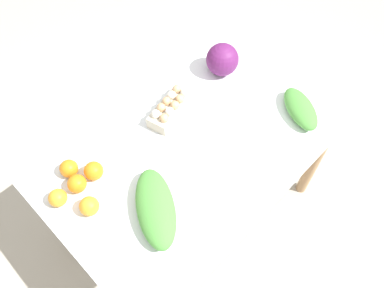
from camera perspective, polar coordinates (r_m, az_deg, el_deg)
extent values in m
plane|color=#B2A899|center=(2.32, 0.00, -10.49)|extent=(8.00, 8.00, 0.00)
cube|color=silver|center=(1.69, 0.00, -0.67)|extent=(1.33, 0.87, 0.03)
cylinder|color=tan|center=(2.41, 3.79, 8.27)|extent=(0.06, 0.06, 0.70)
cylinder|color=tan|center=(2.05, -20.00, -10.26)|extent=(0.06, 0.06, 0.70)
cylinder|color=tan|center=(2.20, 18.30, -2.22)|extent=(0.06, 0.06, 0.70)
sphere|color=#601E5B|center=(1.93, 4.65, 12.71)|extent=(0.17, 0.17, 0.17)
cube|color=beige|center=(1.77, -3.21, 5.35)|extent=(0.28, 0.16, 0.06)
sphere|color=tan|center=(1.80, -2.34, 8.36)|extent=(0.04, 0.04, 0.04)
sphere|color=white|center=(1.77, -3.11, 7.45)|extent=(0.04, 0.04, 0.04)
sphere|color=tan|center=(1.75, -3.90, 6.52)|extent=(0.04, 0.04, 0.04)
sphere|color=tan|center=(1.73, -4.71, 5.55)|extent=(0.04, 0.04, 0.04)
sphere|color=white|center=(1.71, -5.54, 4.57)|extent=(0.04, 0.04, 0.04)
sphere|color=white|center=(1.78, -1.09, 7.81)|extent=(0.04, 0.04, 0.04)
sphere|color=tan|center=(1.76, -1.85, 6.89)|extent=(0.04, 0.04, 0.04)
sphere|color=tan|center=(1.73, -2.64, 5.94)|extent=(0.04, 0.04, 0.04)
sphere|color=white|center=(1.71, -3.44, 4.96)|extent=(0.04, 0.04, 0.04)
sphere|color=tan|center=(1.69, -4.26, 3.96)|extent=(0.04, 0.04, 0.04)
ellipsoid|color=#4C933D|center=(1.84, 16.19, 5.21)|extent=(0.24, 0.29, 0.07)
ellipsoid|color=#4C933D|center=(1.49, -5.57, -9.63)|extent=(0.32, 0.38, 0.09)
sphere|color=orange|center=(1.54, -15.39, -9.12)|extent=(0.08, 0.08, 0.08)
sphere|color=orange|center=(1.61, -17.12, -5.79)|extent=(0.08, 0.08, 0.08)
sphere|color=orange|center=(1.62, -14.76, -3.98)|extent=(0.08, 0.08, 0.08)
sphere|color=orange|center=(1.66, -18.25, -3.56)|extent=(0.08, 0.08, 0.08)
sphere|color=orange|center=(1.60, -19.78, -7.72)|extent=(0.07, 0.07, 0.07)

